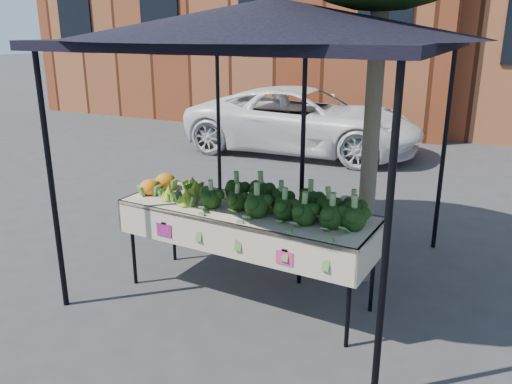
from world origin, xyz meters
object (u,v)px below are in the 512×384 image
(table, at_px, (247,253))
(street_tree, at_px, (377,49))
(canopy, at_px, (272,146))
(vehicle, at_px, (306,33))

(table, distance_m, street_tree, 2.22)
(canopy, bearing_deg, table, -89.83)
(canopy, height_order, street_tree, street_tree)
(table, relative_size, street_tree, 0.53)
(street_tree, bearing_deg, canopy, -162.97)
(canopy, bearing_deg, vehicle, 107.69)
(vehicle, bearing_deg, street_tree, -155.69)
(table, height_order, canopy, canopy)
(vehicle, distance_m, street_tree, 5.78)
(canopy, height_order, vehicle, vehicle)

